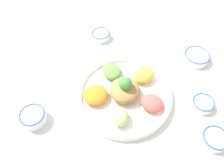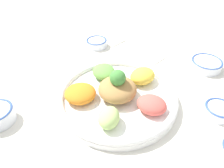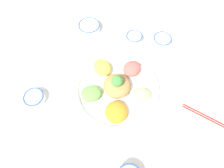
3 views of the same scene
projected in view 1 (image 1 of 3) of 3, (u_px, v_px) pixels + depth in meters
name	position (u px, v px, depth m)	size (l,w,h in m)	color
ground_plane	(124.00, 92.00, 0.87)	(2.40, 2.40, 0.00)	silver
salad_platter	(124.00, 93.00, 0.84)	(0.37, 0.37, 0.12)	white
sauce_bowl_red	(197.00, 57.00, 0.96)	(0.11, 0.11, 0.03)	white
rice_bowl_blue	(215.00, 139.00, 0.74)	(0.09, 0.09, 0.03)	white
sauce_bowl_dark	(101.00, 35.00, 1.04)	(0.09, 0.09, 0.03)	white
rice_bowl_plain	(33.00, 117.00, 0.78)	(0.09, 0.09, 0.04)	white
sauce_bowl_far	(203.00, 104.00, 0.82)	(0.08, 0.08, 0.03)	white
serving_spoon_main	(163.00, 47.00, 1.01)	(0.13, 0.04, 0.01)	beige
serving_spoon_extra	(125.00, 30.00, 1.08)	(0.13, 0.04, 0.01)	beige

